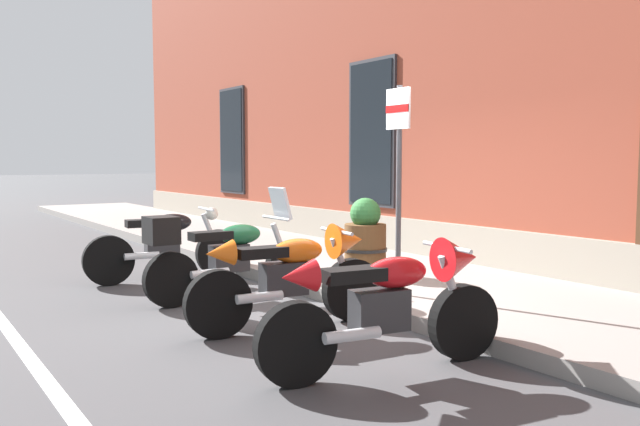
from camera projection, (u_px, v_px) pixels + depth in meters
ground_plane at (324, 303)px, 7.38m from camera, size 140.00×140.00×0.00m
sidewalk at (416, 283)px, 8.18m from camera, size 32.48×2.86×0.16m
lane_stripe at (22, 348)px, 5.57m from camera, size 32.48×0.12×0.01m
motorcycle_black_naked at (167, 245)px, 8.72m from camera, size 0.62×2.17×0.98m
motorcycle_green_touring at (224, 254)px, 7.47m from camera, size 0.62×2.16×1.31m
motorcycle_orange_sport at (296, 272)px, 6.23m from camera, size 0.62×2.06×1.01m
motorcycle_red_sport at (395, 300)px, 4.96m from camera, size 0.66×2.11×1.03m
parking_sign at (398, 160)px, 6.98m from camera, size 0.36×0.07×2.29m
barrel_planter at (365, 241)px, 8.30m from camera, size 0.57×0.57×1.00m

